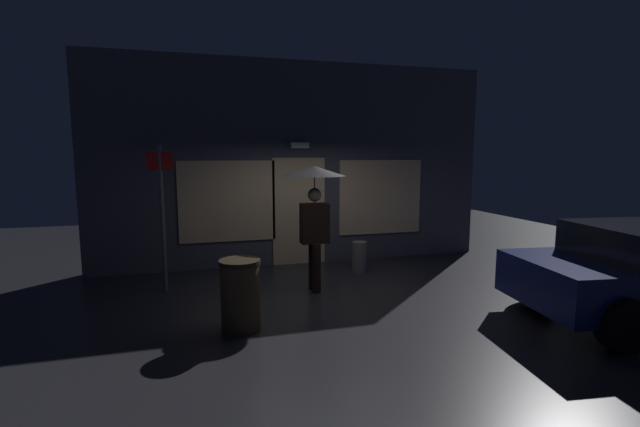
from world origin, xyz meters
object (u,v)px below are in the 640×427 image
street_sign_post (162,210)px  trash_bin (240,295)px  sidewalk_bollard (359,257)px  person_with_umbrella (315,198)px

street_sign_post → trash_bin: (1.04, -2.00, -0.90)m
street_sign_post → sidewalk_bollard: street_sign_post is taller
person_with_umbrella → sidewalk_bollard: bearing=-142.1°
street_sign_post → sidewalk_bollard: 3.74m
street_sign_post → person_with_umbrella: bearing=-15.0°
person_with_umbrella → street_sign_post: 2.50m
person_with_umbrella → street_sign_post: (-2.40, 0.65, -0.19)m
trash_bin → person_with_umbrella: bearing=44.7°
street_sign_post → trash_bin: size_ratio=2.58×
street_sign_post → trash_bin: street_sign_post is taller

